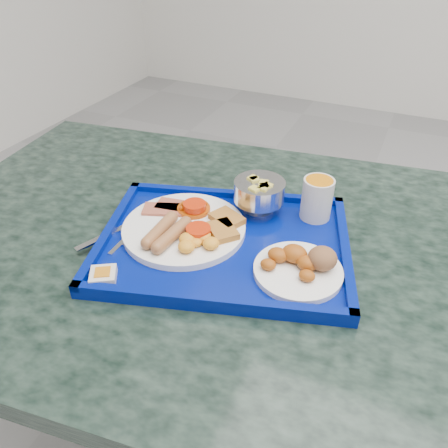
% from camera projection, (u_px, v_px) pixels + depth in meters
% --- Properties ---
extents(table, '(1.37, 1.00, 0.79)m').
position_uv_depth(table, '(220.00, 310.00, 0.98)').
color(table, slate).
rests_on(table, floor).
extents(tray, '(0.54, 0.46, 0.03)m').
position_uv_depth(tray, '(224.00, 244.00, 0.83)').
color(tray, navy).
rests_on(tray, table).
extents(main_plate, '(0.24, 0.24, 0.04)m').
position_uv_depth(main_plate, '(187.00, 227.00, 0.84)').
color(main_plate, white).
rests_on(main_plate, tray).
extents(bread_plate, '(0.15, 0.15, 0.05)m').
position_uv_depth(bread_plate, '(301.00, 265.00, 0.74)').
color(bread_plate, white).
rests_on(bread_plate, tray).
extents(fruit_bowl, '(0.10, 0.10, 0.07)m').
position_uv_depth(fruit_bowl, '(259.00, 192.00, 0.88)').
color(fruit_bowl, silver).
rests_on(fruit_bowl, tray).
extents(juice_cup, '(0.06, 0.06, 0.09)m').
position_uv_depth(juice_cup, '(317.00, 198.00, 0.86)').
color(juice_cup, silver).
rests_on(juice_cup, tray).
extents(spoon, '(0.03, 0.15, 0.01)m').
position_uv_depth(spoon, '(144.00, 221.00, 0.87)').
color(spoon, silver).
rests_on(spoon, tray).
extents(knife, '(0.08, 0.17, 0.00)m').
position_uv_depth(knife, '(118.00, 230.00, 0.85)').
color(knife, silver).
rests_on(knife, tray).
extents(jam_packet, '(0.06, 0.06, 0.02)m').
position_uv_depth(jam_packet, '(103.00, 275.00, 0.73)').
color(jam_packet, silver).
rests_on(jam_packet, tray).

